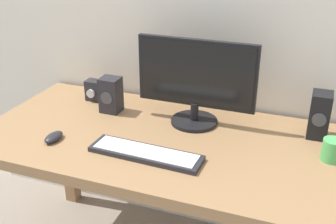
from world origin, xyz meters
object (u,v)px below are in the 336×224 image
at_px(monitor, 196,81).
at_px(speaker_left, 111,95).
at_px(desk, 162,156).
at_px(audio_controller, 94,90).
at_px(mouse, 54,137).
at_px(coffee_mug, 332,150).
at_px(keyboard_primary, 146,153).
at_px(speaker_right, 320,115).

distance_m(monitor, speaker_left, 0.42).
relative_size(desk, audio_controller, 15.09).
height_order(mouse, speaker_left, speaker_left).
distance_m(audio_controller, coffee_mug, 1.14).
bearing_deg(desk, keyboard_primary, -91.84).
height_order(mouse, coffee_mug, coffee_mug).
height_order(desk, keyboard_primary, keyboard_primary).
bearing_deg(keyboard_primary, desk, 88.16).
relative_size(monitor, keyboard_primary, 1.17).
relative_size(monitor, speaker_right, 2.70).
xyz_separation_m(desk, speaker_right, (0.60, 0.24, 0.19)).
bearing_deg(audio_controller, monitor, -6.77).
xyz_separation_m(mouse, speaker_left, (0.09, 0.34, 0.07)).
relative_size(speaker_left, coffee_mug, 1.94).
bearing_deg(coffee_mug, monitor, 167.35).
xyz_separation_m(desk, audio_controller, (-0.46, 0.25, 0.14)).
bearing_deg(monitor, speaker_left, -176.15).
xyz_separation_m(keyboard_primary, audio_controller, (-0.46, 0.41, 0.04)).
relative_size(keyboard_primary, mouse, 4.47).
distance_m(speaker_left, coffee_mug, 0.99).
relative_size(desk, monitor, 2.97).
relative_size(keyboard_primary, audio_controller, 4.36).
bearing_deg(speaker_right, coffee_mug, -72.12).
bearing_deg(coffee_mug, desk, -175.35).
bearing_deg(monitor, speaker_right, 5.77).
xyz_separation_m(speaker_left, audio_controller, (-0.14, 0.09, -0.03)).
relative_size(monitor, coffee_mug, 6.09).
xyz_separation_m(speaker_left, coffee_mug, (0.98, -0.10, -0.04)).
height_order(keyboard_primary, mouse, mouse).
bearing_deg(audio_controller, speaker_right, -0.68).
relative_size(keyboard_primary, coffee_mug, 5.22).
relative_size(audio_controller, coffee_mug, 1.20).
distance_m(desk, coffee_mug, 0.68).
height_order(monitor, keyboard_primary, monitor).
xyz_separation_m(desk, coffee_mug, (0.66, 0.05, 0.13)).
relative_size(keyboard_primary, speaker_right, 2.31).
relative_size(mouse, audio_controller, 0.98).
height_order(mouse, speaker_right, speaker_right).
distance_m(speaker_right, speaker_left, 0.93).
bearing_deg(mouse, audio_controller, 98.61).
bearing_deg(keyboard_primary, audio_controller, 138.08).
height_order(desk, coffee_mug, coffee_mug).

